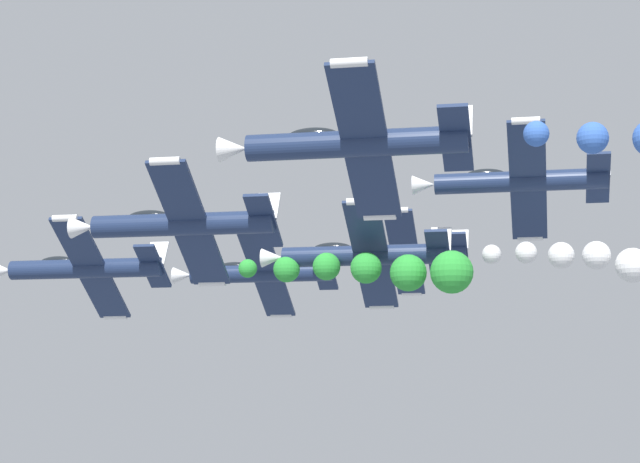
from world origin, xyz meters
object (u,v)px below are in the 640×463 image
Objects in this scene: airplane_right_inner at (258,273)px; airplane_left_outer at (361,255)px; airplane_right_outer at (352,143)px; airplane_trailing at (397,252)px; airplane_left_inner at (179,224)px; airplane_lead at (83,268)px; airplane_high_slot at (517,181)px.

airplane_left_outer is at bearing -137.17° from airplane_right_inner.
airplane_right_outer is 32.24m from airplane_trailing.
airplane_left_inner is 1.00× the size of airplane_left_outer.
airplane_right_inner is at bearing 21.86° from airplane_right_outer.
airplane_right_outer is (-16.81, -18.28, 2.61)m from airplane_lead.
airplane_trailing is (15.82, 0.01, 2.30)m from airplane_left_outer.
airplane_left_inner is 1.00× the size of airplane_right_outer.
airplane_high_slot is at bearing -63.85° from airplane_left_inner.
airplane_left_inner is (-8.89, -8.55, 0.88)m from airplane_lead.
airplane_high_slot is at bearing -152.83° from airplane_trailing.
airplane_left_inner reaches higher than airplane_lead.
airplane_left_inner is 1.00× the size of airplane_high_slot.
airplane_high_slot reaches higher than airplane_left_outer.
airplane_left_outer reaches higher than airplane_lead.
airplane_left_inner is at bearing 138.01° from airplane_left_outer.
airplane_right_outer is 17.02m from airplane_high_slot.
airplane_trailing is (24.26, -7.59, 1.71)m from airplane_left_inner.
airplane_trailing reaches higher than airplane_left_outer.
airplane_lead is at bearing 87.59° from airplane_high_slot.
airplane_left_inner is at bearing 50.90° from airplane_right_outer.
airplane_trailing is (32.17, 2.14, -0.02)m from airplane_right_outer.
airplane_high_slot is at bearing -119.00° from airplane_right_inner.
airplane_right_inner is at bearing 0.66° from airplane_left_inner.
airplane_lead is 12.37m from airplane_left_inner.
airplane_lead is 24.89m from airplane_high_slot.
airplane_right_inner reaches higher than airplane_lead.
airplane_lead is 24.97m from airplane_right_outer.
airplane_right_inner is 1.00× the size of airplane_left_outer.
airplane_high_slot is at bearing -21.69° from airplane_right_outer.
airplane_lead is 1.00× the size of airplane_left_outer.
airplane_left_inner is 12.66m from airplane_right_outer.
airplane_trailing is at bearing -17.37° from airplane_left_inner.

